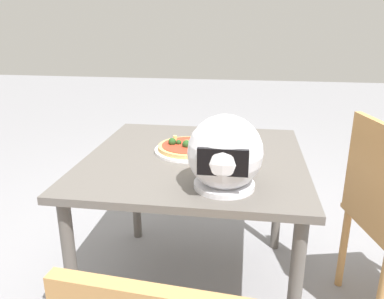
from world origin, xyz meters
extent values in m
plane|color=gray|center=(0.00, 0.00, 0.00)|extent=(14.00, 14.00, 0.00)
cube|color=#5B5651|center=(0.00, 0.00, 0.69)|extent=(0.96, 0.98, 0.03)
cylinder|color=#5B5651|center=(-0.42, -0.43, 0.34)|extent=(0.05, 0.05, 0.68)
cylinder|color=#5B5651|center=(0.42, -0.43, 0.34)|extent=(0.05, 0.05, 0.68)
cylinder|color=#5B5651|center=(0.42, 0.43, 0.34)|extent=(0.05, 0.05, 0.68)
cylinder|color=white|center=(0.03, -0.06, 0.71)|extent=(0.32, 0.32, 0.01)
cylinder|color=tan|center=(0.03, -0.06, 0.73)|extent=(0.29, 0.29, 0.02)
cylinder|color=red|center=(0.03, -0.06, 0.74)|extent=(0.25, 0.25, 0.00)
sphere|color=#234C1E|center=(0.04, -0.03, 0.75)|extent=(0.04, 0.04, 0.04)
sphere|color=#234C1E|center=(0.11, -0.05, 0.75)|extent=(0.04, 0.04, 0.04)
sphere|color=#234C1E|center=(0.03, -0.03, 0.75)|extent=(0.02, 0.02, 0.02)
sphere|color=#234C1E|center=(0.08, -0.06, 0.75)|extent=(0.02, 0.02, 0.02)
sphere|color=#234C1E|center=(0.04, -0.03, 0.75)|extent=(0.04, 0.04, 0.04)
cylinder|color=#E0D172|center=(0.02, -0.05, 0.75)|extent=(0.02, 0.02, 0.02)
cylinder|color=#E0D172|center=(0.05, -0.08, 0.75)|extent=(0.02, 0.02, 0.01)
cylinder|color=#E0D172|center=(0.03, -0.02, 0.75)|extent=(0.02, 0.02, 0.02)
cylinder|color=#E0D172|center=(0.11, -0.13, 0.75)|extent=(0.03, 0.03, 0.02)
sphere|color=silver|center=(-0.15, 0.31, 0.84)|extent=(0.27, 0.27, 0.27)
cylinder|color=silver|center=(-0.15, 0.31, 0.72)|extent=(0.22, 0.22, 0.02)
cube|color=black|center=(-0.15, 0.43, 0.85)|extent=(0.17, 0.02, 0.09)
cube|color=#B7844C|center=(-0.75, 0.04, 0.68)|extent=(0.12, 0.38, 0.45)
cylinder|color=#B7844C|center=(-0.72, -0.13, 0.21)|extent=(0.04, 0.04, 0.43)
cylinder|color=#B7844C|center=(-0.80, 0.20, 0.21)|extent=(0.04, 0.04, 0.43)
camera|label=1|loc=(-0.22, 1.59, 1.29)|focal=35.91mm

